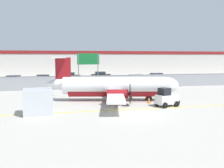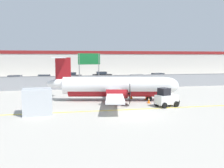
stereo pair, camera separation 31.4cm
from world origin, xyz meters
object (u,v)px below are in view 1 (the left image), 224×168
Objects in this scene: ground_crew_worker at (119,96)px; cargo_container at (38,102)px; traffic_cone_near_right at (131,96)px; traffic_cone_far_left at (146,97)px; commuter_airplane at (116,87)px; traffic_cone_far_right at (149,100)px; parked_car_2 at (70,76)px; parked_car_5 at (157,77)px; highway_sign at (88,62)px; parked_car_1 at (42,79)px; parked_car_0 at (14,80)px; parked_car_4 at (137,79)px; baggage_tug at (167,98)px; parked_car_3 at (101,75)px; traffic_cone_near_left at (112,95)px.

ground_crew_worker is 0.66× the size of cargo_container.
traffic_cone_near_right is 1.00× the size of traffic_cone_far_left.
traffic_cone_near_right is (2.09, 1.12, -1.29)m from commuter_airplane.
traffic_cone_far_right is 29.37m from parked_car_2.
parked_car_5 is 16.64m from highway_sign.
commuter_airplane is 3.75× the size of parked_car_1.
commuter_airplane is at bearing 59.42° from ground_crew_worker.
parked_car_0 is at bearing 175.06° from parked_car_5.
cargo_container is 0.58× the size of parked_car_4.
cargo_container reaches higher than parked_car_1.
baggage_tug is 12.22m from cargo_container.
parked_car_5 is at bearing 68.95° from commuter_airplane.
ground_crew_worker is 29.18m from parked_car_2.
parked_car_5 is (9.20, 24.74, 0.04)m from baggage_tug.
baggage_tug is 1.00× the size of cargo_container.
parked_car_2 is 13.39m from highway_sign.
commuter_airplane is 9.40× the size of ground_crew_worker.
parked_car_4 reaches higher than traffic_cone_far_left.
highway_sign is (-1.48, 13.67, 2.54)m from commuter_airplane.
baggage_tug is 1.50× the size of ground_crew_worker.
cargo_container is at bearing -132.54° from parked_car_4.
parked_car_2 is (-6.95, 28.53, 0.58)m from traffic_cone_far_right.
highway_sign is at bearing -106.23° from parked_car_3.
traffic_cone_far_right is at bearing -72.56° from traffic_cone_near_right.
traffic_cone_far_left is (3.42, -2.78, 0.00)m from traffic_cone_near_left.
ground_crew_worker is at bearing -95.08° from traffic_cone_near_left.
traffic_cone_near_left is 22.10m from parked_car_0.
traffic_cone_near_right is 0.15× the size of parked_car_1.
traffic_cone_near_right is at bearing 26.49° from cargo_container.
ground_crew_worker is at bearing -119.63° from parked_car_4.
traffic_cone_far_left is at bearing 81.21° from baggage_tug.
parked_car_3 reaches higher than traffic_cone_far_right.
highway_sign is (-1.59, 10.93, 3.83)m from traffic_cone_near_left.
traffic_cone_far_left is 0.15× the size of parked_car_3.
traffic_cone_near_right is 17.16m from parked_car_4.
parked_car_1 is 0.78× the size of highway_sign.
parked_car_1 is (-1.09, 25.49, -0.21)m from cargo_container.
ground_crew_worker is 4.44m from traffic_cone_near_right.
highway_sign is at bearing 106.20° from traffic_cone_far_right.
traffic_cone_near_right is (2.44, 3.65, -0.64)m from ground_crew_worker.
cargo_container reaches higher than parked_car_5.
cargo_container is 20.05m from highway_sign.
traffic_cone_far_left is 24.11m from parked_car_1.
parked_car_5 is (17.18, -5.91, 0.00)m from parked_car_2.
parked_car_2 is at bearing 77.65° from cargo_container.
ground_crew_worker is at bearing -85.99° from commuter_airplane.
parked_car_1 is at bearing -148.06° from parked_car_3.
commuter_airplane reaches higher than parked_car_5.
baggage_tug is 0.58× the size of parked_car_4.
traffic_cone_far_right is at bearing -69.37° from parked_car_2.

